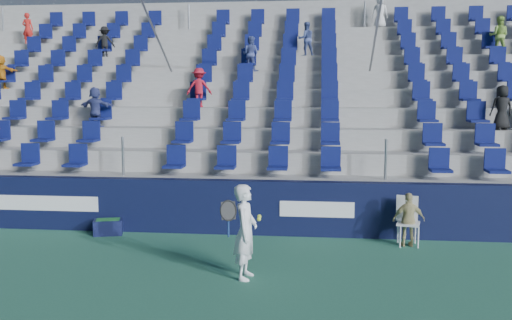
# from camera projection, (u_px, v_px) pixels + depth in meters

# --- Properties ---
(ground) EXTENTS (70.00, 70.00, 0.00)m
(ground) POSITION_uv_depth(u_px,v_px,m) (226.00, 281.00, 9.57)
(ground) COLOR #2E6C52
(ground) RESTS_ON ground
(sponsor_wall) EXTENTS (24.00, 0.32, 1.20)m
(sponsor_wall) POSITION_uv_depth(u_px,v_px,m) (249.00, 207.00, 12.60)
(sponsor_wall) COLOR black
(sponsor_wall) RESTS_ON ground
(grandstand) EXTENTS (24.00, 8.17, 6.63)m
(grandstand) POSITION_uv_depth(u_px,v_px,m) (269.00, 124.00, 17.43)
(grandstand) COLOR #A4A49F
(grandstand) RESTS_ON ground
(tennis_player) EXTENTS (0.69, 0.65, 1.62)m
(tennis_player) POSITION_uv_depth(u_px,v_px,m) (245.00, 232.00, 9.60)
(tennis_player) COLOR white
(tennis_player) RESTS_ON ground
(line_judge_chair) EXTENTS (0.53, 0.55, 1.01)m
(line_judge_chair) POSITION_uv_depth(u_px,v_px,m) (408.00, 217.00, 11.75)
(line_judge_chair) COLOR white
(line_judge_chair) RESTS_ON ground
(line_judge) EXTENTS (0.67, 0.32, 1.11)m
(line_judge) POSITION_uv_depth(u_px,v_px,m) (409.00, 220.00, 11.60)
(line_judge) COLOR tan
(line_judge) RESTS_ON ground
(ball_bin) EXTENTS (0.69, 0.54, 0.34)m
(ball_bin) POSITION_uv_depth(u_px,v_px,m) (108.00, 226.00, 12.59)
(ball_bin) COLOR #0F1337
(ball_bin) RESTS_ON ground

